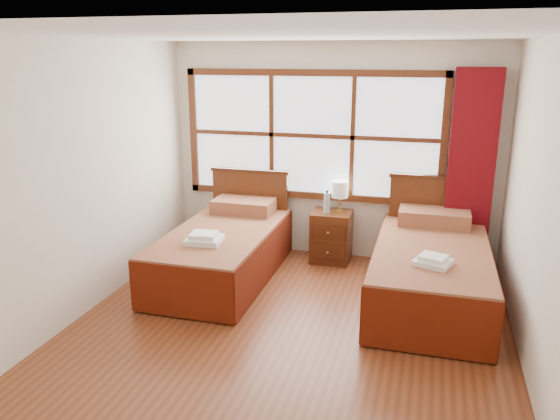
# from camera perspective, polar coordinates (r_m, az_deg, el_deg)

# --- Properties ---
(floor) EXTENTS (4.50, 4.50, 0.00)m
(floor) POSITION_cam_1_polar(r_m,az_deg,el_deg) (5.03, 0.30, -13.24)
(floor) COLOR brown
(floor) RESTS_ON ground
(ceiling) EXTENTS (4.50, 4.50, 0.00)m
(ceiling) POSITION_cam_1_polar(r_m,az_deg,el_deg) (4.38, 0.36, 17.88)
(ceiling) COLOR white
(ceiling) RESTS_ON wall_back
(wall_back) EXTENTS (4.00, 0.00, 4.00)m
(wall_back) POSITION_cam_1_polar(r_m,az_deg,el_deg) (6.68, 5.47, 6.00)
(wall_back) COLOR silver
(wall_back) RESTS_ON floor
(wall_left) EXTENTS (0.00, 4.50, 4.50)m
(wall_left) POSITION_cam_1_polar(r_m,az_deg,el_deg) (5.40, -20.61, 2.62)
(wall_left) COLOR silver
(wall_left) RESTS_ON floor
(wall_right) EXTENTS (0.00, 4.50, 4.50)m
(wall_right) POSITION_cam_1_polar(r_m,az_deg,el_deg) (4.46, 25.92, -0.68)
(wall_right) COLOR silver
(wall_right) RESTS_ON floor
(window) EXTENTS (3.16, 0.06, 1.56)m
(window) POSITION_cam_1_polar(r_m,az_deg,el_deg) (6.66, 3.32, 7.76)
(window) COLOR white
(window) RESTS_ON wall_back
(curtain) EXTENTS (0.50, 0.16, 2.30)m
(curtain) POSITION_cam_1_polar(r_m,az_deg,el_deg) (6.48, 19.28, 3.68)
(curtain) COLOR maroon
(curtain) RESTS_ON wall_back
(bed_left) EXTENTS (1.09, 2.11, 1.06)m
(bed_left) POSITION_cam_1_polar(r_m,az_deg,el_deg) (6.23, -5.88, -4.10)
(bed_left) COLOR #3F1D0D
(bed_left) RESTS_ON floor
(bed_right) EXTENTS (1.14, 2.21, 1.11)m
(bed_right) POSITION_cam_1_polar(r_m,az_deg,el_deg) (5.83, 15.49, -5.92)
(bed_right) COLOR #3F1D0D
(bed_right) RESTS_ON floor
(nightstand) EXTENTS (0.47, 0.46, 0.62)m
(nightstand) POSITION_cam_1_polar(r_m,az_deg,el_deg) (6.67, 5.38, -2.79)
(nightstand) COLOR #502511
(nightstand) RESTS_ON floor
(towels_left) EXTENTS (0.39, 0.35, 0.11)m
(towels_left) POSITION_cam_1_polar(r_m,az_deg,el_deg) (5.72, -7.94, -2.95)
(towels_left) COLOR white
(towels_left) RESTS_ON bed_left
(towels_right) EXTENTS (0.38, 0.36, 0.09)m
(towels_right) POSITION_cam_1_polar(r_m,az_deg,el_deg) (5.20, 15.69, -5.13)
(towels_right) COLOR white
(towels_right) RESTS_ON bed_right
(lamp) EXTENTS (0.19, 0.19, 0.38)m
(lamp) POSITION_cam_1_polar(r_m,az_deg,el_deg) (6.53, 6.29, 2.05)
(lamp) COLOR #B39539
(lamp) RESTS_ON nightstand
(bottle_near) EXTENTS (0.06, 0.06, 0.22)m
(bottle_near) POSITION_cam_1_polar(r_m,az_deg,el_deg) (6.54, 4.98, 0.59)
(bottle_near) COLOR #ACCBDD
(bottle_near) RESTS_ON nightstand
(bottle_far) EXTENTS (0.07, 0.07, 0.28)m
(bottle_far) POSITION_cam_1_polar(r_m,az_deg,el_deg) (6.52, 4.91, 0.79)
(bottle_far) COLOR #ACCBDD
(bottle_far) RESTS_ON nightstand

